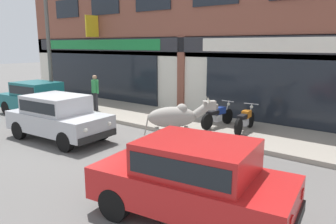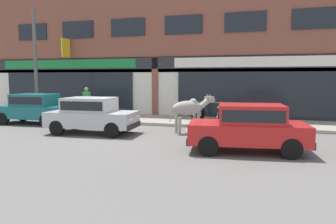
# 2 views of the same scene
# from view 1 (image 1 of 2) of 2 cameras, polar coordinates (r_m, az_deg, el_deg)

# --- Properties ---
(ground_plane) EXTENTS (90.00, 90.00, 0.00)m
(ground_plane) POSITION_cam_1_polar(r_m,az_deg,el_deg) (11.14, -14.42, -4.64)
(ground_plane) COLOR #605E5B
(sidewalk) EXTENTS (19.00, 3.23, 0.14)m
(sidewalk) POSITION_cam_1_polar(r_m,az_deg,el_deg) (13.69, -1.69, -0.94)
(sidewalk) COLOR gray
(sidewalk) RESTS_ON ground
(shop_building) EXTENTS (23.00, 1.40, 8.46)m
(shop_building) POSITION_cam_1_polar(r_m,az_deg,el_deg) (14.87, 3.01, 15.32)
(shop_building) COLOR brown
(shop_building) RESTS_ON ground
(cow) EXTENTS (1.67, 1.68, 1.61)m
(cow) POSITION_cam_1_polar(r_m,az_deg,el_deg) (9.40, 1.33, -0.96)
(cow) COLOR #9E998E
(cow) RESTS_ON ground
(car_0) EXTENTS (3.70, 1.85, 1.46)m
(car_0) POSITION_cam_1_polar(r_m,az_deg,el_deg) (15.49, -21.94, 2.49)
(car_0) COLOR black
(car_0) RESTS_ON ground
(car_1) EXTENTS (3.76, 2.07, 1.46)m
(car_1) POSITION_cam_1_polar(r_m,az_deg,el_deg) (5.81, 4.43, -11.11)
(car_1) COLOR black
(car_1) RESTS_ON ground
(car_2) EXTENTS (3.70, 1.86, 1.46)m
(car_2) POSITION_cam_1_polar(r_m,az_deg,el_deg) (11.19, -18.60, -0.53)
(car_2) COLOR black
(car_2) RESTS_ON ground
(motorcycle_0) EXTENTS (0.53, 1.81, 0.88)m
(motorcycle_0) POSITION_cam_1_polar(r_m,az_deg,el_deg) (11.94, 8.66, -0.70)
(motorcycle_0) COLOR black
(motorcycle_0) RESTS_ON sidewalk
(motorcycle_1) EXTENTS (0.52, 1.81, 0.88)m
(motorcycle_1) POSITION_cam_1_polar(r_m,az_deg,el_deg) (11.49, 13.25, -1.38)
(motorcycle_1) COLOR black
(motorcycle_1) RESTS_ON sidewalk
(pedestrian) EXTENTS (0.50, 0.32, 1.60)m
(pedestrian) POSITION_cam_1_polar(r_m,az_deg,el_deg) (14.92, -12.58, 3.95)
(pedestrian) COLOR #2D2D33
(pedestrian) RESTS_ON sidewalk
(utility_pole) EXTENTS (0.18, 0.18, 5.77)m
(utility_pole) POSITION_cam_1_polar(r_m,az_deg,el_deg) (16.80, -20.06, 10.88)
(utility_pole) COLOR #595651
(utility_pole) RESTS_ON sidewalk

